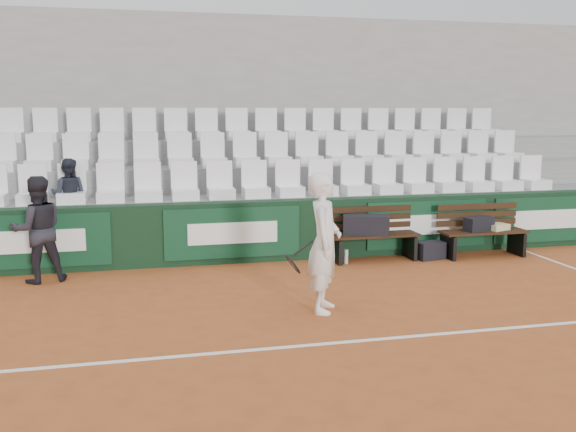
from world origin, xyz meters
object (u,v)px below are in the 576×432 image
at_px(bench_right, 483,243).
at_px(sports_bag_ground, 430,250).
at_px(water_bottle_far, 427,253).
at_px(water_bottle_near, 346,257).
at_px(bench_left, 373,247).
at_px(sports_bag_right, 479,224).
at_px(sports_bag_left, 366,225).
at_px(spectator_c, 67,167).
at_px(tennis_player, 324,243).
at_px(ball_kid, 38,230).

distance_m(bench_right, sports_bag_ground, 0.97).
bearing_deg(water_bottle_far, bench_right, 1.43).
xyz_separation_m(bench_right, water_bottle_near, (-2.45, 0.02, -0.11)).
relative_size(bench_left, sports_bag_right, 2.97).
height_order(bench_left, sports_bag_right, sports_bag_right).
relative_size(sports_bag_left, water_bottle_near, 3.13).
xyz_separation_m(bench_left, water_bottle_far, (0.89, -0.18, -0.11)).
relative_size(sports_bag_left, sports_bag_right, 1.48).
xyz_separation_m(sports_bag_left, sports_bag_right, (1.98, -0.15, -0.04)).
xyz_separation_m(bench_left, spectator_c, (-4.87, 0.93, 1.36)).
bearing_deg(sports_bag_left, tennis_player, -120.60).
bearing_deg(sports_bag_left, sports_bag_right, -4.34).
bearing_deg(bench_right, water_bottle_near, 179.60).
xyz_separation_m(sports_bag_left, tennis_player, (-1.43, -2.43, 0.25)).
bearing_deg(sports_bag_right, tennis_player, -146.30).
bearing_deg(bench_left, water_bottle_near, -165.40).
bearing_deg(sports_bag_left, bench_left, 3.84).
relative_size(sports_bag_right, spectator_c, 0.43).
bearing_deg(bench_left, bench_right, -4.56).
bearing_deg(sports_bag_ground, water_bottle_near, -179.62).
bearing_deg(water_bottle_near, sports_bag_right, -0.58).
bearing_deg(ball_kid, tennis_player, 132.30).
xyz_separation_m(sports_bag_left, water_bottle_near, (-0.38, -0.13, -0.49)).
bearing_deg(sports_bag_right, bench_right, 4.06).
distance_m(sports_bag_left, sports_bag_ground, 1.21).
xyz_separation_m(water_bottle_far, ball_kid, (-6.10, 0.00, 0.65)).
relative_size(water_bottle_far, spectator_c, 0.21).
distance_m(water_bottle_far, ball_kid, 6.13).
bearing_deg(sports_bag_ground, sports_bag_left, 174.00).
bearing_deg(bench_right, sports_bag_right, -175.94).
xyz_separation_m(bench_left, ball_kid, (-5.21, -0.18, 0.55)).
bearing_deg(water_bottle_far, sports_bag_ground, 34.89).
xyz_separation_m(bench_left, bench_right, (1.93, -0.15, 0.00)).
bearing_deg(sports_bag_right, ball_kid, -179.88).
relative_size(sports_bag_right, water_bottle_near, 2.12).
xyz_separation_m(bench_right, sports_bag_left, (-2.07, 0.14, 0.39)).
bearing_deg(sports_bag_ground, tennis_player, -137.76).
height_order(bench_right, water_bottle_far, bench_right).
height_order(bench_right, water_bottle_near, bench_right).
height_order(bench_left, tennis_player, tennis_player).
distance_m(tennis_player, ball_kid, 4.28).
bearing_deg(bench_right, tennis_player, -146.95).
height_order(bench_right, sports_bag_left, sports_bag_left).
bearing_deg(spectator_c, water_bottle_far, 177.19).
bearing_deg(tennis_player, bench_left, 57.00).
bearing_deg(spectator_c, bench_left, 177.29).
distance_m(bench_right, ball_kid, 7.16).
height_order(bench_left, sports_bag_ground, bench_left).
distance_m(sports_bag_left, ball_kid, 5.07).
relative_size(sports_bag_right, water_bottle_far, 2.11).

